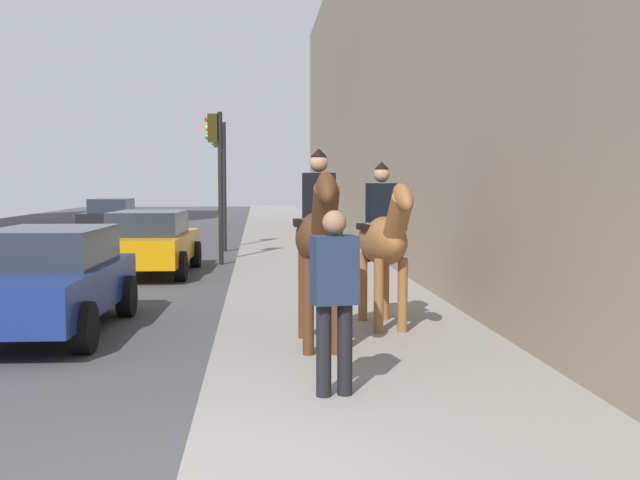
% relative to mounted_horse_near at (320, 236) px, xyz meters
% --- Properties ---
extents(mounted_horse_near, '(2.15, 0.60, 2.35)m').
position_rel_mounted_horse_near_xyz_m(mounted_horse_near, '(0.00, 0.00, 0.00)').
color(mounted_horse_near, '#4C2B16').
rests_on(mounted_horse_near, sidewalk_slab).
extents(mounted_horse_far, '(2.15, 0.69, 2.23)m').
position_rel_mounted_horse_near_xyz_m(mounted_horse_far, '(1.13, -0.96, -0.11)').
color(mounted_horse_far, brown).
rests_on(mounted_horse_far, sidewalk_slab).
extents(pedestrian_greeting, '(0.32, 0.44, 1.70)m').
position_rel_mounted_horse_near_xyz_m(pedestrian_greeting, '(-1.98, 0.04, -0.35)').
color(pedestrian_greeting, black).
rests_on(pedestrian_greeting, sidewalk_slab).
extents(car_near_lane, '(4.27, 2.00, 1.44)m').
position_rel_mounted_horse_near_xyz_m(car_near_lane, '(8.14, 3.12, -0.70)').
color(car_near_lane, orange).
rests_on(car_near_lane, ground).
extents(car_mid_lane, '(4.02, 1.98, 1.44)m').
position_rel_mounted_horse_near_xyz_m(car_mid_lane, '(1.73, 3.62, -0.70)').
color(car_mid_lane, navy).
rests_on(car_mid_lane, ground).
extents(car_far_lane, '(3.98, 1.98, 1.44)m').
position_rel_mounted_horse_near_xyz_m(car_far_lane, '(21.16, 6.56, -0.70)').
color(car_far_lane, black).
rests_on(car_far_lane, ground).
extents(traffic_light_near_curb, '(0.20, 0.44, 3.83)m').
position_rel_mounted_horse_near_xyz_m(traffic_light_near_curb, '(9.99, 1.73, 1.12)').
color(traffic_light_near_curb, black).
rests_on(traffic_light_near_curb, ground).
extents(traffic_light_far_curb, '(0.20, 0.44, 3.88)m').
position_rel_mounted_horse_near_xyz_m(traffic_light_far_curb, '(13.59, 1.79, 1.15)').
color(traffic_light_far_curb, black).
rests_on(traffic_light_far_curb, ground).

